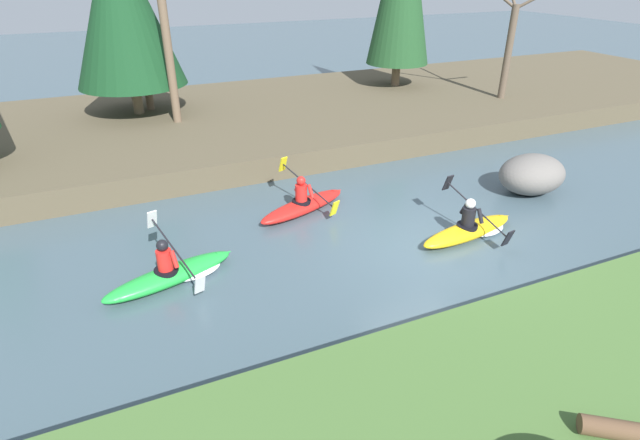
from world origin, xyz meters
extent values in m
plane|color=#425660|center=(0.00, 0.00, 0.00)|extent=(90.00, 90.00, 0.00)
cube|color=brown|center=(0.00, 10.24, 0.37)|extent=(44.00, 10.31, 0.73)
cylinder|color=#7A664C|center=(-4.93, 11.49, 1.25)|extent=(0.36, 0.36, 1.04)
cone|color=#143D1E|center=(-4.93, 11.49, 4.40)|extent=(3.75, 3.75, 5.25)
cylinder|color=brown|center=(6.08, 11.60, 1.22)|extent=(0.36, 0.36, 0.98)
cylinder|color=brown|center=(-4.47, 11.86, 3.70)|extent=(0.28, 0.28, 5.93)
cylinder|color=brown|center=(-3.82, 9.83, 3.37)|extent=(0.28, 0.28, 5.29)
cylinder|color=brown|center=(8.89, 7.94, 2.50)|extent=(0.28, 0.28, 3.53)
ellipsoid|color=yellow|center=(1.08, 0.11, 0.17)|extent=(2.76, 0.99, 0.34)
cone|color=yellow|center=(2.31, 0.29, 0.19)|extent=(0.38, 0.25, 0.20)
cylinder|color=black|center=(1.03, 0.10, 0.31)|extent=(0.54, 0.54, 0.08)
cylinder|color=black|center=(1.03, 0.10, 0.56)|extent=(0.34, 0.34, 0.42)
sphere|color=white|center=(1.03, 0.10, 0.89)|extent=(0.26, 0.26, 0.23)
cylinder|color=black|center=(1.10, 0.35, 0.65)|extent=(0.12, 0.24, 0.35)
cylinder|color=black|center=(1.17, -0.12, 0.65)|extent=(0.12, 0.24, 0.35)
cylinder|color=black|center=(1.26, 0.14, 0.69)|extent=(0.31, 1.90, 0.65)
cube|color=black|center=(1.12, 1.08, 1.00)|extent=(0.22, 0.19, 0.41)
cube|color=black|center=(1.40, -0.81, 0.38)|extent=(0.22, 0.19, 0.41)
ellipsoid|color=white|center=(1.63, 0.19, 0.09)|extent=(1.19, 0.85, 0.18)
ellipsoid|color=red|center=(-1.92, 2.87, 0.17)|extent=(2.74, 1.50, 0.34)
cone|color=red|center=(-0.76, 3.30, 0.19)|extent=(0.40, 0.31, 0.20)
cylinder|color=black|center=(-1.97, 2.85, 0.31)|extent=(0.62, 0.62, 0.08)
cylinder|color=red|center=(-1.97, 2.85, 0.56)|extent=(0.39, 0.39, 0.42)
sphere|color=red|center=(-1.97, 2.85, 0.89)|extent=(0.30, 0.30, 0.23)
cylinder|color=red|center=(-1.96, 3.11, 0.65)|extent=(0.16, 0.24, 0.35)
cylinder|color=red|center=(-1.79, 2.66, 0.65)|extent=(0.16, 0.24, 0.35)
cylinder|color=black|center=(-1.76, 2.93, 0.69)|extent=(0.70, 1.81, 0.65)
cube|color=yellow|center=(-2.09, 3.82, 1.00)|extent=(0.24, 0.22, 0.41)
cube|color=yellow|center=(-1.42, 2.04, 0.38)|extent=(0.24, 0.22, 0.41)
ellipsoid|color=green|center=(-5.54, 1.01, 0.17)|extent=(2.76, 1.34, 0.34)
cone|color=green|center=(-4.35, 1.36, 0.19)|extent=(0.39, 0.29, 0.20)
cylinder|color=black|center=(-5.58, 1.00, 0.31)|extent=(0.60, 0.60, 0.08)
cylinder|color=red|center=(-5.58, 1.00, 0.56)|extent=(0.37, 0.37, 0.42)
sphere|color=black|center=(-5.58, 1.00, 0.89)|extent=(0.29, 0.29, 0.23)
cylinder|color=red|center=(-5.56, 1.25, 0.65)|extent=(0.15, 0.24, 0.35)
cylinder|color=red|center=(-5.42, 0.79, 0.65)|extent=(0.15, 0.24, 0.35)
cylinder|color=black|center=(-5.36, 1.06, 0.69)|extent=(0.58, 1.84, 0.65)
cube|color=white|center=(-5.63, 1.97, 1.00)|extent=(0.24, 0.21, 0.41)
cube|color=white|center=(-5.09, 0.15, 0.38)|extent=(0.24, 0.21, 0.41)
ellipsoid|color=white|center=(-5.01, 1.17, 0.09)|extent=(1.25, 0.98, 0.18)
ellipsoid|color=slate|center=(4.29, 1.49, 0.54)|extent=(1.91, 1.49, 1.08)
camera|label=1|loc=(-6.13, -7.77, 5.75)|focal=28.00mm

